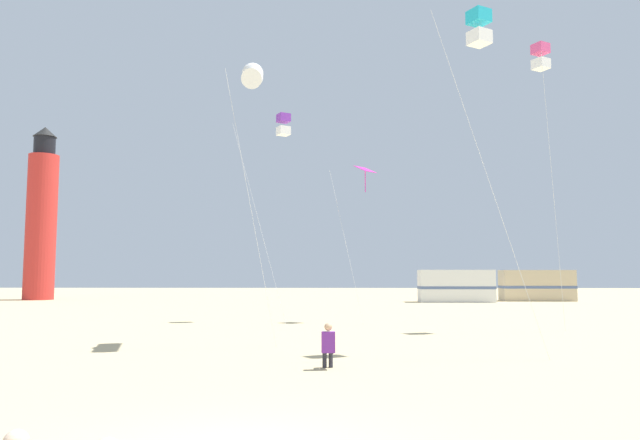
{
  "coord_description": "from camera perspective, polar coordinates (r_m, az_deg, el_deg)",
  "views": [
    {
      "loc": [
        1.24,
        -7.79,
        2.37
      ],
      "look_at": [
        0.75,
        11.0,
        4.11
      ],
      "focal_mm": 33.32,
      "sensor_mm": 36.0,
      "label": 1
    }
  ],
  "objects": [
    {
      "name": "kite_diamond_magenta",
      "position": [
        30.88,
        4.25,
        4.34
      ],
      "size": [
        2.47,
        2.47,
        8.03
      ],
      "color": "silver",
      "rests_on": "ground"
    },
    {
      "name": "kite_box_cyan",
      "position": [
        20.83,
        15.03,
        17.38
      ],
      "size": [
        3.06,
        2.18,
        10.93
      ],
      "color": "silver",
      "rests_on": "ground"
    },
    {
      "name": "kite_flyer_standing",
      "position": [
        15.3,
        0.79,
        -11.87
      ],
      "size": [
        0.35,
        0.52,
        1.16
      ],
      "rotation": [
        0.0,
        0.0,
        3.2
      ],
      "color": "#722D99",
      "rests_on": "ground"
    },
    {
      "name": "lighthouse_distant",
      "position": [
        63.27,
        -25.18,
        0.17
      ],
      "size": [
        2.8,
        2.8,
        16.8
      ],
      "color": "red",
      "rests_on": "ground"
    },
    {
      "name": "rv_van_tan",
      "position": [
        57.9,
        20.09,
        -5.94
      ],
      "size": [
        6.48,
        2.45,
        2.8
      ],
      "rotation": [
        0.0,
        0.0,
        -0.02
      ],
      "color": "#C6B28C",
      "rests_on": "ground"
    },
    {
      "name": "kite_box_rainbow",
      "position": [
        28.89,
        20.43,
        14.43
      ],
      "size": [
        0.99,
        0.99,
        12.56
      ],
      "color": "silver",
      "rests_on": "ground"
    },
    {
      "name": "rv_van_white",
      "position": [
        53.44,
        12.92,
        -6.21
      ],
      "size": [
        6.45,
        2.38,
        2.8
      ],
      "rotation": [
        0.0,
        0.0,
        -0.01
      ],
      "color": "white",
      "rests_on": "ground"
    },
    {
      "name": "kite_box_violet",
      "position": [
        32.02,
        -3.54,
        9.1
      ],
      "size": [
        3.09,
        3.07,
        10.91
      ],
      "color": "silver",
      "rests_on": "ground"
    },
    {
      "name": "kite_tube_white",
      "position": [
        21.89,
        -6.48,
        13.51
      ],
      "size": [
        1.81,
        2.55,
        10.11
      ],
      "color": "silver",
      "rests_on": "ground"
    }
  ]
}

